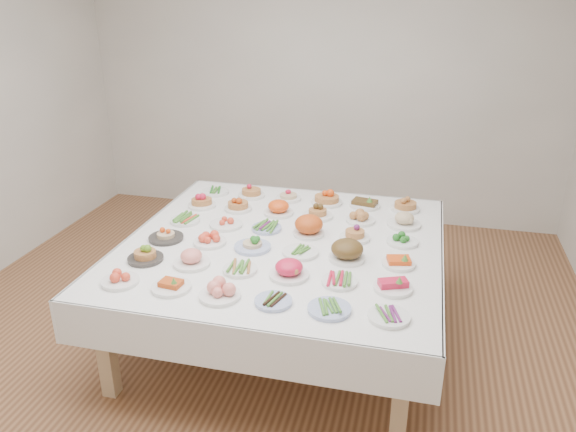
% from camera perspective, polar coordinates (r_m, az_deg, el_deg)
% --- Properties ---
extents(room_envelope, '(5.02, 5.02, 2.81)m').
position_cam_1_polar(room_envelope, '(3.48, -4.52, 13.34)').
color(room_envelope, '#90603C').
rests_on(room_envelope, ground).
extents(display_table, '(2.14, 2.14, 0.75)m').
position_cam_1_polar(display_table, '(3.87, -0.54, -3.53)').
color(display_table, white).
rests_on(display_table, ground).
extents(dish_0, '(0.22, 0.22, 0.10)m').
position_cam_1_polar(dish_0, '(3.45, -16.74, -5.86)').
color(dish_0, white).
rests_on(dish_0, display_table).
extents(dish_1, '(0.23, 0.23, 0.09)m').
position_cam_1_polar(dish_1, '(3.33, -11.80, -6.80)').
color(dish_1, white).
rests_on(dish_1, display_table).
extents(dish_2, '(0.23, 0.23, 0.11)m').
position_cam_1_polar(dish_2, '(3.19, -6.98, -7.40)').
color(dish_2, white).
rests_on(dish_2, display_table).
extents(dish_3, '(0.21, 0.21, 0.05)m').
position_cam_1_polar(dish_3, '(3.13, -1.50, -8.57)').
color(dish_3, '#4C66B2').
rests_on(dish_3, display_table).
extents(dish_4, '(0.23, 0.23, 0.05)m').
position_cam_1_polar(dish_4, '(3.07, 4.23, -9.28)').
color(dish_4, '#4C66B2').
rests_on(dish_4, display_table).
extents(dish_5, '(0.22, 0.22, 0.05)m').
position_cam_1_polar(dish_5, '(3.04, 10.21, -9.93)').
color(dish_5, white).
rests_on(dish_5, display_table).
extents(dish_6, '(0.22, 0.22, 0.12)m').
position_cam_1_polar(dish_6, '(3.68, -14.33, -3.63)').
color(dish_6, '#2E2C29').
rests_on(dish_6, display_table).
extents(dish_7, '(0.23, 0.23, 0.12)m').
position_cam_1_polar(dish_7, '(3.56, -9.80, -4.12)').
color(dish_7, white).
rests_on(dish_7, display_table).
extents(dish_8, '(0.21, 0.21, 0.05)m').
position_cam_1_polar(dish_8, '(3.46, -4.91, -5.31)').
color(dish_8, white).
rests_on(dish_8, display_table).
extents(dish_9, '(0.26, 0.26, 0.14)m').
position_cam_1_polar(dish_9, '(3.37, 0.10, -5.17)').
color(dish_9, white).
rests_on(dish_9, display_table).
extents(dish_10, '(0.21, 0.21, 0.05)m').
position_cam_1_polar(dish_10, '(3.33, 5.25, -6.49)').
color(dish_10, white).
rests_on(dish_10, display_table).
extents(dish_11, '(0.22, 0.22, 0.10)m').
position_cam_1_polar(dish_11, '(3.30, 10.63, -6.78)').
color(dish_11, white).
rests_on(dish_11, display_table).
extents(dish_12, '(0.23, 0.23, 0.11)m').
position_cam_1_polar(dish_12, '(3.95, -12.32, -1.69)').
color(dish_12, '#2E2C29').
rests_on(dish_12, display_table).
extents(dish_13, '(0.22, 0.22, 0.09)m').
position_cam_1_polar(dish_13, '(3.83, -7.97, -2.25)').
color(dish_13, white).
rests_on(dish_13, display_table).
extents(dish_14, '(0.24, 0.24, 0.13)m').
position_cam_1_polar(dish_14, '(3.73, -3.64, -2.55)').
color(dish_14, '#4C66B2').
rests_on(dish_14, display_table).
extents(dish_15, '(0.23, 0.23, 0.05)m').
position_cam_1_polar(dish_15, '(3.66, 1.28, -3.62)').
color(dish_15, white).
rests_on(dish_15, display_table).
extents(dish_16, '(0.23, 0.23, 0.15)m').
position_cam_1_polar(dish_16, '(3.59, 6.03, -3.39)').
color(dish_16, white).
rests_on(dish_16, display_table).
extents(dish_17, '(0.21, 0.21, 0.10)m').
position_cam_1_polar(dish_17, '(3.58, 11.19, -4.38)').
color(dish_17, white).
rests_on(dish_17, display_table).
extents(dish_18, '(0.22, 0.22, 0.05)m').
position_cam_1_polar(dish_18, '(4.22, -10.43, -0.31)').
color(dish_18, white).
rests_on(dish_18, display_table).
extents(dish_19, '(0.23, 0.23, 0.09)m').
position_cam_1_polar(dish_19, '(4.10, -6.32, -0.58)').
color(dish_19, white).
rests_on(dish_19, display_table).
extents(dish_20, '(0.21, 0.21, 0.05)m').
position_cam_1_polar(dish_20, '(4.02, -2.19, -1.11)').
color(dish_20, '#4C66B2').
rests_on(dish_20, display_table).
extents(dish_21, '(0.23, 0.23, 0.14)m').
position_cam_1_polar(dish_21, '(3.92, 2.12, -1.01)').
color(dish_21, white).
rests_on(dish_21, display_table).
extents(dish_22, '(0.21, 0.21, 0.11)m').
position_cam_1_polar(dish_22, '(3.89, 6.81, -1.74)').
color(dish_22, white).
rests_on(dish_22, display_table).
extents(dish_23, '(0.21, 0.21, 0.08)m').
position_cam_1_polar(dish_23, '(3.88, 11.56, -2.33)').
color(dish_23, white).
rests_on(dish_23, display_table).
extents(dish_24, '(0.22, 0.22, 0.13)m').
position_cam_1_polar(dish_24, '(4.47, -8.77, 1.63)').
color(dish_24, white).
rests_on(dish_24, display_table).
extents(dish_25, '(0.21, 0.21, 0.12)m').
position_cam_1_polar(dish_25, '(4.37, -5.10, 1.27)').
color(dish_25, white).
rests_on(dish_25, display_table).
extents(dish_26, '(0.22, 0.22, 0.12)m').
position_cam_1_polar(dish_26, '(4.28, -0.97, 0.83)').
color(dish_26, white).
rests_on(dish_26, display_table).
extents(dish_27, '(0.22, 0.22, 0.13)m').
position_cam_1_polar(dish_27, '(4.22, 3.04, 0.56)').
color(dish_27, white).
rests_on(dish_27, display_table).
extents(dish_28, '(0.21, 0.21, 0.10)m').
position_cam_1_polar(dish_28, '(4.17, 7.38, -0.07)').
color(dish_28, white).
rests_on(dish_28, display_table).
extents(dish_29, '(0.24, 0.24, 0.13)m').
position_cam_1_polar(dish_29, '(4.15, 11.73, -0.27)').
color(dish_29, white).
rests_on(dish_29, display_table).
extents(dish_30, '(0.22, 0.22, 0.05)m').
position_cam_1_polar(dish_30, '(4.76, -7.38, 2.54)').
color(dish_30, white).
rests_on(dish_30, display_table).
extents(dish_31, '(0.22, 0.22, 0.12)m').
position_cam_1_polar(dish_31, '(4.64, -3.75, 2.60)').
color(dish_31, white).
rests_on(dish_31, display_table).
extents(dish_32, '(0.20, 0.20, 0.10)m').
position_cam_1_polar(dish_32, '(4.57, 0.03, 2.13)').
color(dish_32, white).
rests_on(dish_32, display_table).
extents(dish_33, '(0.24, 0.24, 0.15)m').
position_cam_1_polar(dish_33, '(4.49, 3.97, 2.14)').
color(dish_33, white).
rests_on(dish_33, display_table).
extents(dish_34, '(0.24, 0.24, 0.11)m').
position_cam_1_polar(dish_34, '(4.47, 7.82, 1.53)').
color(dish_34, white).
rests_on(dish_34, display_table).
extents(dish_35, '(0.22, 0.22, 0.13)m').
position_cam_1_polar(dish_35, '(4.44, 11.86, 1.30)').
color(dish_35, white).
rests_on(dish_35, display_table).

